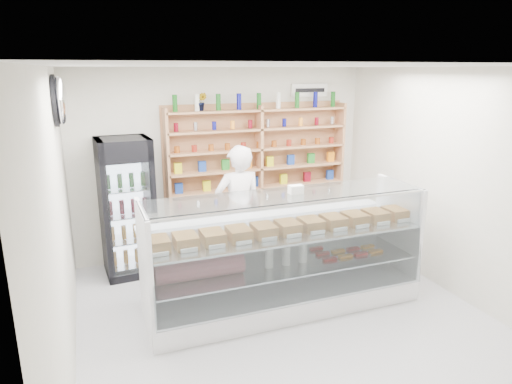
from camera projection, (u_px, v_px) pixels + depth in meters
name	position (u px, v px, depth m)	size (l,w,h in m)	color
room	(295.00, 207.00, 4.69)	(5.00, 5.00, 5.00)	#B4B3B9
display_counter	(283.00, 276.00, 5.44)	(3.25, 0.97, 1.41)	white
shop_worker	(239.00, 211.00, 6.21)	(0.66, 0.43, 1.81)	silver
drinks_cooler	(127.00, 207.00, 6.20)	(0.72, 0.71, 1.90)	black
wall_shelving	(259.00, 149.00, 6.93)	(2.84, 0.28, 1.33)	#B37B54
potted_plant	(202.00, 102.00, 6.44)	(0.14, 0.11, 0.26)	#1E6626
security_mirror	(60.00, 101.00, 4.76)	(0.15, 0.50, 0.50)	silver
wall_sign	(310.00, 90.00, 7.13)	(0.62, 0.03, 0.20)	white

